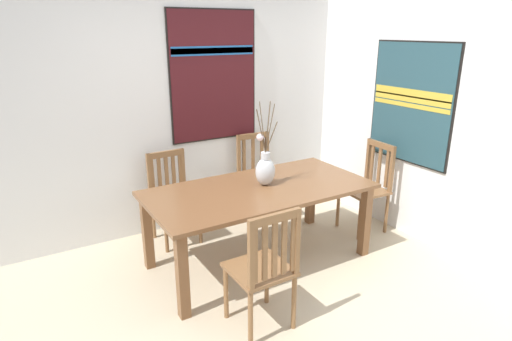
{
  "coord_description": "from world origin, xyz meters",
  "views": [
    {
      "loc": [
        -1.7,
        -2.35,
        2.07
      ],
      "look_at": [
        0.15,
        0.72,
        0.88
      ],
      "focal_mm": 29.9,
      "sensor_mm": 36.0,
      "label": 1
    }
  ],
  "objects_px": {
    "chair_1": "(264,267)",
    "painting_on_side_wall": "(411,103)",
    "chair_0": "(368,186)",
    "painting_on_back_wall": "(214,76)",
    "centerpiece_vase": "(265,169)",
    "chair_2": "(258,176)",
    "chair_3": "(172,194)",
    "dining_table": "(259,197)"
  },
  "relations": [
    {
      "from": "dining_table",
      "to": "chair_1",
      "type": "distance_m",
      "value": 0.97
    },
    {
      "from": "chair_1",
      "to": "chair_3",
      "type": "relative_size",
      "value": 1.05
    },
    {
      "from": "chair_1",
      "to": "painting_on_side_wall",
      "type": "distance_m",
      "value": 2.35
    },
    {
      "from": "painting_on_back_wall",
      "to": "painting_on_side_wall",
      "type": "distance_m",
      "value": 2.03
    },
    {
      "from": "dining_table",
      "to": "chair_3",
      "type": "xyz_separation_m",
      "value": [
        -0.51,
        0.84,
        -0.15
      ]
    },
    {
      "from": "centerpiece_vase",
      "to": "chair_2",
      "type": "xyz_separation_m",
      "value": [
        0.43,
        0.83,
        -0.39
      ]
    },
    {
      "from": "centerpiece_vase",
      "to": "painting_on_back_wall",
      "type": "relative_size",
      "value": 0.56
    },
    {
      "from": "chair_0",
      "to": "chair_1",
      "type": "relative_size",
      "value": 1.0
    },
    {
      "from": "chair_2",
      "to": "painting_on_side_wall",
      "type": "height_order",
      "value": "painting_on_side_wall"
    },
    {
      "from": "chair_1",
      "to": "chair_3",
      "type": "xyz_separation_m",
      "value": [
        -0.04,
        1.67,
        -0.01
      ]
    },
    {
      "from": "dining_table",
      "to": "centerpiece_vase",
      "type": "bearing_deg",
      "value": 24.03
    },
    {
      "from": "chair_2",
      "to": "chair_3",
      "type": "xyz_separation_m",
      "value": [
        -1.03,
        -0.02,
        -0.0
      ]
    },
    {
      "from": "dining_table",
      "to": "chair_0",
      "type": "distance_m",
      "value": 1.36
    },
    {
      "from": "chair_1",
      "to": "chair_2",
      "type": "bearing_deg",
      "value": 59.82
    },
    {
      "from": "dining_table",
      "to": "chair_3",
      "type": "bearing_deg",
      "value": 121.42
    },
    {
      "from": "painting_on_back_wall",
      "to": "centerpiece_vase",
      "type": "bearing_deg",
      "value": -91.75
    },
    {
      "from": "chair_1",
      "to": "chair_2",
      "type": "distance_m",
      "value": 1.96
    },
    {
      "from": "dining_table",
      "to": "chair_2",
      "type": "bearing_deg",
      "value": 59.22
    },
    {
      "from": "chair_1",
      "to": "painting_on_back_wall",
      "type": "bearing_deg",
      "value": 73.25
    },
    {
      "from": "chair_1",
      "to": "painting_on_side_wall",
      "type": "height_order",
      "value": "painting_on_side_wall"
    },
    {
      "from": "chair_2",
      "to": "painting_on_side_wall",
      "type": "bearing_deg",
      "value": -44.19
    },
    {
      "from": "centerpiece_vase",
      "to": "painting_on_back_wall",
      "type": "height_order",
      "value": "painting_on_back_wall"
    },
    {
      "from": "painting_on_back_wall",
      "to": "painting_on_side_wall",
      "type": "height_order",
      "value": "painting_on_back_wall"
    },
    {
      "from": "centerpiece_vase",
      "to": "painting_on_side_wall",
      "type": "distance_m",
      "value": 1.64
    },
    {
      "from": "centerpiece_vase",
      "to": "painting_on_back_wall",
      "type": "distance_m",
      "value": 1.3
    },
    {
      "from": "centerpiece_vase",
      "to": "chair_2",
      "type": "bearing_deg",
      "value": 62.39
    },
    {
      "from": "dining_table",
      "to": "chair_2",
      "type": "xyz_separation_m",
      "value": [
        0.51,
        0.86,
        -0.15
      ]
    },
    {
      "from": "chair_0",
      "to": "painting_on_back_wall",
      "type": "bearing_deg",
      "value": 137.62
    },
    {
      "from": "chair_3",
      "to": "painting_on_side_wall",
      "type": "distance_m",
      "value": 2.55
    },
    {
      "from": "painting_on_side_wall",
      "to": "chair_1",
      "type": "bearing_deg",
      "value": -163.77
    },
    {
      "from": "painting_on_side_wall",
      "to": "chair_0",
      "type": "bearing_deg",
      "value": 142.87
    },
    {
      "from": "chair_3",
      "to": "painting_on_back_wall",
      "type": "relative_size",
      "value": 0.67
    },
    {
      "from": "centerpiece_vase",
      "to": "chair_0",
      "type": "xyz_separation_m",
      "value": [
        1.27,
        -0.05,
        -0.4
      ]
    },
    {
      "from": "chair_0",
      "to": "painting_on_side_wall",
      "type": "distance_m",
      "value": 0.95
    },
    {
      "from": "chair_3",
      "to": "chair_1",
      "type": "bearing_deg",
      "value": -88.51
    },
    {
      "from": "chair_0",
      "to": "painting_on_back_wall",
      "type": "relative_size",
      "value": 0.7
    },
    {
      "from": "painting_on_back_wall",
      "to": "chair_3",
      "type": "bearing_deg",
      "value": -156.6
    },
    {
      "from": "chair_2",
      "to": "centerpiece_vase",
      "type": "bearing_deg",
      "value": -117.61
    },
    {
      "from": "chair_1",
      "to": "painting_on_back_wall",
      "type": "relative_size",
      "value": 0.71
    },
    {
      "from": "dining_table",
      "to": "chair_1",
      "type": "xyz_separation_m",
      "value": [
        -0.47,
        -0.83,
        -0.14
      ]
    },
    {
      "from": "chair_2",
      "to": "painting_on_back_wall",
      "type": "bearing_deg",
      "value": 147.49
    },
    {
      "from": "centerpiece_vase",
      "to": "chair_0",
      "type": "bearing_deg",
      "value": -2.14
    }
  ]
}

